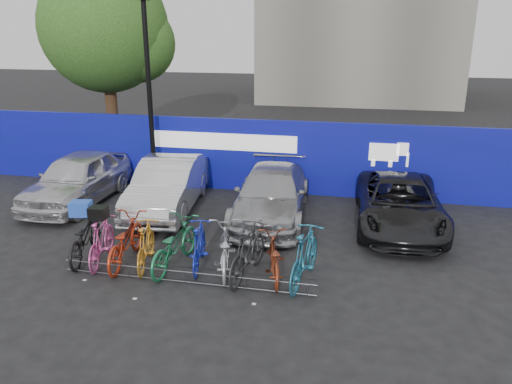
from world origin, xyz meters
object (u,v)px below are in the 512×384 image
(bike_2, at_px, (125,241))
(bike_3, at_px, (146,245))
(car_1, at_px, (168,185))
(bike_8, at_px, (274,257))
(tree, at_px, (111,31))
(bike_7, at_px, (248,252))
(car_3, at_px, (400,203))
(bike_1, at_px, (101,241))
(bike_9, at_px, (304,256))
(bike_5, at_px, (199,246))
(car_0, at_px, (77,178))
(bike_0, at_px, (84,237))
(bike_4, at_px, (174,245))
(bike_rack, at_px, (185,277))
(bike_6, at_px, (224,249))
(car_2, at_px, (271,194))
(lamppost, at_px, (149,92))

(bike_2, bearing_deg, bike_3, 166.86)
(car_1, distance_m, bike_8, 5.26)
(tree, bearing_deg, bike_7, -51.53)
(car_3, bearing_deg, bike_1, -153.08)
(bike_9, bearing_deg, bike_7, 10.17)
(bike_2, bearing_deg, bike_5, 178.63)
(car_0, xyz_separation_m, car_1, (2.97, -0.02, -0.02))
(bike_0, height_order, bike_4, bike_4)
(car_0, height_order, bike_7, car_0)
(tree, distance_m, car_1, 9.03)
(bike_rack, height_order, bike_1, bike_1)
(bike_3, relative_size, bike_6, 0.89)
(bike_7, bearing_deg, bike_9, -170.40)
(tree, relative_size, car_2, 1.61)
(lamppost, distance_m, bike_6, 7.03)
(car_0, bearing_deg, bike_6, -32.43)
(bike_4, bearing_deg, bike_5, -161.92)
(car_3, bearing_deg, bike_6, -140.22)
(bike_rack, distance_m, car_0, 6.64)
(car_2, distance_m, bike_1, 4.95)
(bike_5, xyz_separation_m, bike_6, (0.59, -0.02, -0.02))
(bike_0, distance_m, bike_3, 1.60)
(tree, bearing_deg, car_3, -29.17)
(car_0, height_order, bike_9, car_0)
(car_0, relative_size, car_3, 0.95)
(bike_4, bearing_deg, lamppost, -56.03)
(car_2, xyz_separation_m, bike_8, (0.70, -3.57, -0.23))
(bike_5, bearing_deg, bike_4, 1.28)
(bike_0, distance_m, bike_4, 2.24)
(bike_rack, height_order, bike_4, bike_4)
(bike_3, bearing_deg, bike_8, 169.58)
(tree, xyz_separation_m, car_2, (7.85, -6.39, -4.37))
(tree, relative_size, bike_7, 3.87)
(car_1, distance_m, bike_6, 4.40)
(bike_6, bearing_deg, bike_0, -13.35)
(car_2, distance_m, bike_7, 3.68)
(bike_1, xyz_separation_m, bike_8, (4.01, 0.10, -0.07))
(bike_0, height_order, bike_5, bike_0)
(tree, distance_m, car_3, 13.76)
(bike_rack, height_order, bike_3, bike_3)
(car_2, bearing_deg, bike_4, -117.39)
(car_3, bearing_deg, bike_8, -129.69)
(lamppost, distance_m, bike_9, 8.26)
(car_1, distance_m, bike_9, 5.82)
(car_2, xyz_separation_m, bike_0, (-3.82, -3.53, -0.16))
(bike_rack, height_order, bike_5, bike_5)
(bike_1, height_order, bike_7, bike_7)
(car_3, height_order, bike_9, car_3)
(tree, distance_m, bike_5, 12.81)
(tree, distance_m, bike_1, 11.94)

